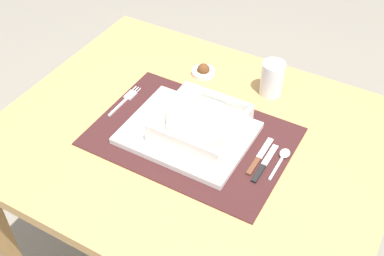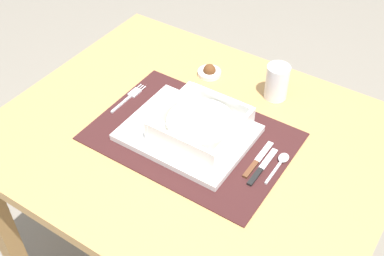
{
  "view_description": "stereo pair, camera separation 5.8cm",
  "coord_description": "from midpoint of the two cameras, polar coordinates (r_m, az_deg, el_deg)",
  "views": [
    {
      "loc": [
        0.43,
        -0.76,
        1.56
      ],
      "look_at": [
        0.0,
        -0.01,
        0.75
      ],
      "focal_mm": 45.92,
      "sensor_mm": 36.0,
      "label": 1
    },
    {
      "loc": [
        0.48,
        -0.73,
        1.56
      ],
      "look_at": [
        0.0,
        -0.01,
        0.75
      ],
      "focal_mm": 45.92,
      "sensor_mm": 36.0,
      "label": 2
    }
  ],
  "objects": [
    {
      "name": "dining_table",
      "position": [
        1.28,
        -1.14,
        -4.03
      ],
      "size": [
        0.96,
        0.77,
        0.72
      ],
      "color": "#B2844C",
      "rests_on": "ground"
    },
    {
      "name": "placemat",
      "position": [
        1.21,
        -1.37,
        -1.02
      ],
      "size": [
        0.48,
        0.33,
        0.0
      ],
      "primitive_type": "cube",
      "color": "#381919",
      "rests_on": "dining_table"
    },
    {
      "name": "serving_plate",
      "position": [
        1.2,
        -1.85,
        -0.61
      ],
      "size": [
        0.3,
        0.24,
        0.02
      ],
      "primitive_type": "cube",
      "color": "white",
      "rests_on": "placemat"
    },
    {
      "name": "porridge_bowl",
      "position": [
        1.18,
        -0.37,
        0.3
      ],
      "size": [
        0.19,
        0.19,
        0.05
      ],
      "color": "white",
      "rests_on": "serving_plate"
    },
    {
      "name": "fork",
      "position": [
        1.32,
        -8.84,
        3.35
      ],
      "size": [
        0.02,
        0.14,
        0.0
      ],
      "rotation": [
        0.0,
        0.0,
        0.06
      ],
      "color": "silver",
      "rests_on": "placemat"
    },
    {
      "name": "spoon",
      "position": [
        1.16,
        9.14,
        -3.3
      ],
      "size": [
        0.02,
        0.11,
        0.01
      ],
      "rotation": [
        0.0,
        0.0,
        -0.07
      ],
      "color": "silver",
      "rests_on": "placemat"
    },
    {
      "name": "butter_knife",
      "position": [
        1.14,
        6.87,
        -4.37
      ],
      "size": [
        0.01,
        0.13,
        0.01
      ],
      "rotation": [
        0.0,
        0.0,
        -0.04
      ],
      "color": "black",
      "rests_on": "placemat"
    },
    {
      "name": "bread_knife",
      "position": [
        1.15,
        6.31,
        -3.55
      ],
      "size": [
        0.01,
        0.13,
        0.01
      ],
      "rotation": [
        0.0,
        0.0,
        -0.09
      ],
      "color": "#59331E",
      "rests_on": "placemat"
    },
    {
      "name": "drinking_glass",
      "position": [
        1.32,
        8.03,
        5.48
      ],
      "size": [
        0.06,
        0.06,
        0.1
      ],
      "color": "white",
      "rests_on": "dining_table"
    },
    {
      "name": "condiment_saucer",
      "position": [
        1.4,
        0.15,
        6.61
      ],
      "size": [
        0.07,
        0.07,
        0.04
      ],
      "color": "white",
      "rests_on": "dining_table"
    }
  ]
}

